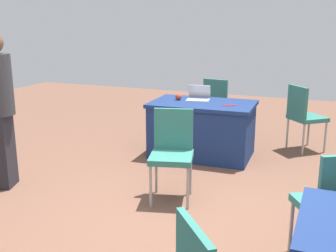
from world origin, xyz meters
TOP-DOWN VIEW (x-y plane):
  - ground_plane at (0.00, 0.00)m, footprint 14.40×14.40m
  - table_foreground at (0.43, -2.14)m, footprint 1.46×0.95m
  - chair_tucked_left at (0.56, -3.37)m, footprint 0.49×0.49m
  - chair_tucked_right at (-0.86, -2.91)m, footprint 0.62×0.62m
  - chair_aisle at (0.28, -0.62)m, footprint 0.54×0.54m
  - chair_back_row at (-1.33, 0.13)m, footprint 0.61×0.61m
  - laptop_silver at (0.54, -2.27)m, footprint 0.36×0.34m
  - yarn_ball at (0.81, -2.17)m, footprint 0.09×0.09m
  - scissors_red at (0.04, -2.05)m, footprint 0.17×0.12m

SIDE VIEW (x-z plane):
  - ground_plane at x=0.00m, z-range 0.00..0.00m
  - table_foreground at x=0.43m, z-range 0.00..0.77m
  - chair_tucked_left at x=0.56m, z-range 0.06..1.01m
  - chair_aisle at x=0.28m, z-range 0.07..1.04m
  - chair_back_row at x=-1.33m, z-range 0.07..1.04m
  - chair_tucked_right at x=-0.86m, z-range 0.08..1.04m
  - scissors_red at x=0.04m, z-range 0.77..0.78m
  - laptop_silver at x=0.54m, z-range 0.71..0.91m
  - yarn_ball at x=0.81m, z-range 0.77..0.86m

